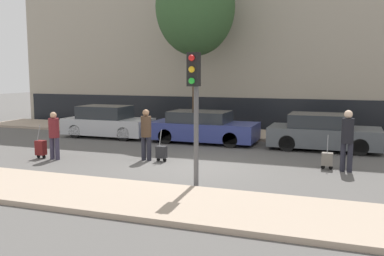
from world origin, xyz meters
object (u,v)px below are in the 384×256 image
(trolley_right, at_px, (327,159))
(traffic_light, at_px, (195,92))
(trolley_left, at_px, (41,148))
(parked_car_0, at_px, (107,122))
(parked_car_2, at_px, (323,133))
(parked_car_1, at_px, (203,128))
(pedestrian_right, at_px, (347,137))
(parked_bicycle, at_px, (181,123))
(bare_tree_near_crossing, at_px, (195,7))
(trolley_center, at_px, (161,152))
(pedestrian_left, at_px, (54,133))
(pedestrian_center, at_px, (146,132))

(trolley_right, xyz_separation_m, traffic_light, (-2.98, -3.41, 2.09))
(trolley_left, distance_m, traffic_light, 6.72)
(parked_car_0, height_order, parked_car_2, parked_car_0)
(parked_car_1, xyz_separation_m, pedestrian_right, (5.60, -3.59, 0.41))
(parked_bicycle, relative_size, bare_tree_near_crossing, 0.22)
(parked_car_2, height_order, trolley_right, parked_car_2)
(parked_car_2, bearing_deg, trolley_left, -150.37)
(traffic_light, bearing_deg, trolley_center, 127.64)
(parked_car_1, xyz_separation_m, trolley_left, (-4.05, -5.03, -0.26))
(pedestrian_left, distance_m, traffic_light, 6.07)
(traffic_light, bearing_deg, parked_car_2, 68.74)
(parked_car_1, bearing_deg, parked_car_2, -0.35)
(trolley_right, bearing_deg, parked_car_2, 95.26)
(trolley_center, bearing_deg, bare_tree_near_crossing, 100.26)
(parked_car_0, height_order, trolley_left, parked_car_0)
(parked_car_0, bearing_deg, trolley_right, -19.70)
(pedestrian_left, bearing_deg, parked_car_1, 53.70)
(parked_car_1, height_order, parked_bicycle, parked_car_1)
(traffic_light, bearing_deg, trolley_left, 163.34)
(traffic_light, bearing_deg, bare_tree_near_crossing, 109.48)
(pedestrian_left, distance_m, trolley_right, 8.72)
(trolley_center, distance_m, parked_bicycle, 6.52)
(parked_car_2, distance_m, trolley_left, 10.12)
(pedestrian_left, bearing_deg, trolley_center, 13.20)
(parked_car_0, xyz_separation_m, pedestrian_left, (1.00, -4.98, 0.24))
(parked_car_0, bearing_deg, parked_car_1, 0.44)
(trolley_center, bearing_deg, parked_car_0, 137.55)
(pedestrian_right, bearing_deg, parked_car_0, 174.07)
(traffic_light, bearing_deg, trolley_right, 48.88)
(pedestrian_right, bearing_deg, parked_car_2, 116.90)
(bare_tree_near_crossing, bearing_deg, traffic_light, -70.52)
(pedestrian_center, xyz_separation_m, parked_bicycle, (-1.24, 6.24, -0.46))
(traffic_light, height_order, parked_bicycle, traffic_light)
(trolley_left, height_order, bare_tree_near_crossing, bare_tree_near_crossing)
(trolley_left, bearing_deg, trolley_right, 9.80)
(parked_car_2, xyz_separation_m, pedestrian_center, (-5.33, -4.06, 0.32))
(pedestrian_center, bearing_deg, parked_car_2, -140.61)
(parked_car_0, distance_m, bare_tree_near_crossing, 6.67)
(trolley_center, xyz_separation_m, traffic_light, (2.12, -2.75, 2.08))
(pedestrian_left, relative_size, trolley_left, 1.38)
(parked_car_0, relative_size, trolley_right, 3.75)
(pedestrian_left, distance_m, bare_tree_near_crossing, 9.33)
(traffic_light, bearing_deg, parked_car_0, 133.93)
(trolley_right, distance_m, bare_tree_near_crossing, 10.33)
(parked_car_1, xyz_separation_m, pedestrian_left, (-3.50, -5.02, 0.28))
(parked_bicycle, bearing_deg, trolley_right, -39.14)
(parked_car_1, relative_size, bare_tree_near_crossing, 0.54)
(trolley_right, bearing_deg, trolley_center, -172.66)
(parked_car_0, height_order, trolley_center, parked_car_0)
(trolley_left, distance_m, trolley_right, 9.25)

